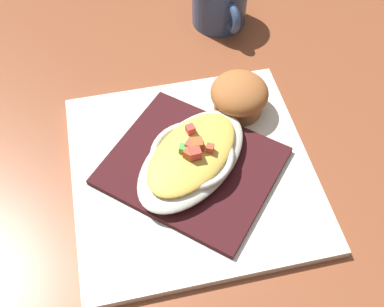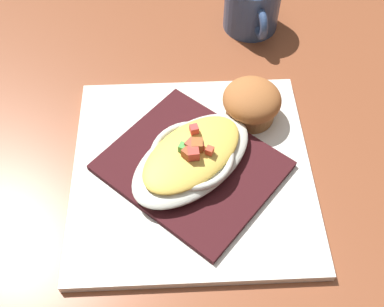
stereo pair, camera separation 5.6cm
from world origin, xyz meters
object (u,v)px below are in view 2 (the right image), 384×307
(square_plate, at_px, (192,170))
(muffin, at_px, (252,102))
(coffee_mug, at_px, (252,8))
(gratin_dish, at_px, (192,156))

(square_plate, xyz_separation_m, muffin, (0.09, 0.07, 0.03))
(muffin, xyz_separation_m, coffee_mug, (0.04, 0.20, -0.00))
(gratin_dish, bearing_deg, coffee_mug, 64.34)
(gratin_dish, xyz_separation_m, muffin, (0.09, 0.07, 0.00))
(coffee_mug, bearing_deg, gratin_dish, -115.66)
(coffee_mug, bearing_deg, muffin, -102.09)
(square_plate, relative_size, gratin_dish, 1.50)
(gratin_dish, height_order, coffee_mug, coffee_mug)
(muffin, height_order, coffee_mug, coffee_mug)
(square_plate, bearing_deg, muffin, 40.00)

